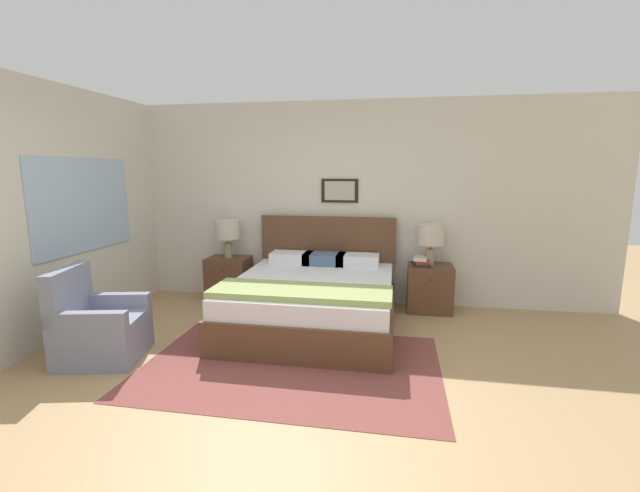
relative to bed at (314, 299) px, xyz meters
name	(u,v)px	position (x,y,z in m)	size (l,w,h in m)	color
ground_plane	(268,398)	(-0.06, -1.58, -0.31)	(16.00, 16.00, 0.00)	tan
wall_back	(325,203)	(-0.06, 1.06, 0.99)	(7.29, 0.09, 2.60)	beige
wall_left	(86,209)	(-2.53, -0.28, 0.99)	(0.08, 5.01, 2.60)	beige
area_rug_main	(291,366)	(-0.01, -1.02, -0.31)	(2.63, 1.75, 0.01)	brown
bed	(314,299)	(0.00, 0.00, 0.00)	(1.76, 2.00, 1.14)	brown
armchair	(98,329)	(-1.80, -1.17, -0.02)	(0.81, 0.79, 0.87)	gray
nightstand_near_window	(229,279)	(-1.31, 0.77, -0.02)	(0.54, 0.44, 0.58)	brown
nightstand_by_door	(430,288)	(1.31, 0.77, -0.02)	(0.54, 0.44, 0.58)	brown
table_lamp_near_window	(228,231)	(-1.31, 0.78, 0.63)	(0.32, 0.32, 0.50)	gray
table_lamp_by_door	(431,236)	(1.30, 0.78, 0.63)	(0.32, 0.32, 0.50)	gray
book_thick_bottom	(421,264)	(1.19, 0.73, 0.29)	(0.22, 0.28, 0.03)	#232328
book_hardcover_middle	(421,261)	(1.19, 0.73, 0.32)	(0.18, 0.23, 0.04)	#B7332D
book_novel_upper	(421,258)	(1.19, 0.73, 0.36)	(0.19, 0.28, 0.04)	silver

